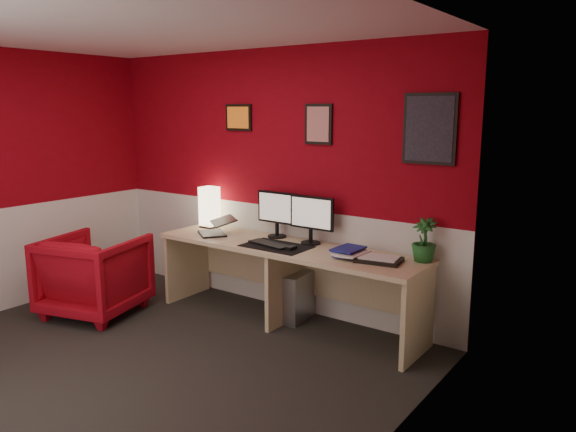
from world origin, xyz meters
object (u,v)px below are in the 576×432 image
object	(u,v)px
potted_plant	(424,240)
pc_tower	(297,295)
monitor_left	(277,207)
armchair	(95,275)
laptop	(212,223)
monitor_right	(311,212)
shoji_lamp	(210,208)
desk	(286,284)
zen_tray	(379,260)

from	to	relation	value
potted_plant	pc_tower	distance (m)	1.36
monitor_left	pc_tower	size ratio (longest dim) A/B	1.29
monitor_left	armchair	distance (m)	1.85
laptop	monitor_right	distance (m)	1.04
laptop	potted_plant	world-z (taller)	potted_plant
shoji_lamp	potted_plant	size ratio (longest dim) A/B	1.13
shoji_lamp	armchair	size ratio (longest dim) A/B	0.48
shoji_lamp	pc_tower	distance (m)	1.33
pc_tower	armchair	distance (m)	1.94
desk	potted_plant	world-z (taller)	potted_plant
monitor_left	laptop	bearing A→B (deg)	-154.62
monitor_left	pc_tower	world-z (taller)	monitor_left
shoji_lamp	pc_tower	bearing A→B (deg)	-1.82
desk	monitor_left	xyz separation A→B (m)	(-0.27, 0.22, 0.66)
monitor_left	potted_plant	xyz separation A→B (m)	(1.47, -0.00, -0.11)
shoji_lamp	monitor_left	xyz separation A→B (m)	(0.84, 0.04, 0.09)
zen_tray	desk	bearing A→B (deg)	179.98
shoji_lamp	laptop	bearing A→B (deg)	-43.27
armchair	potted_plant	bearing A→B (deg)	-174.51
armchair	pc_tower	bearing A→B (deg)	-164.06
desk	potted_plant	bearing A→B (deg)	10.20
shoji_lamp	zen_tray	xyz separation A→B (m)	(2.02, -0.18, -0.18)
shoji_lamp	monitor_left	bearing A→B (deg)	2.77
laptop	potted_plant	distance (m)	2.07
shoji_lamp	potted_plant	distance (m)	2.31
zen_tray	potted_plant	world-z (taller)	potted_plant
pc_tower	monitor_left	bearing A→B (deg)	159.12
desk	pc_tower	size ratio (longest dim) A/B	5.78
desk	zen_tray	world-z (taller)	zen_tray
laptop	potted_plant	size ratio (longest dim) A/B	0.93
monitor_left	zen_tray	xyz separation A→B (m)	(1.18, -0.22, -0.28)
laptop	zen_tray	size ratio (longest dim) A/B	0.94
laptop	zen_tray	xyz separation A→B (m)	(1.77, 0.06, -0.09)
shoji_lamp	zen_tray	distance (m)	2.04
monitor_right	zen_tray	world-z (taller)	monitor_right
monitor_right	armchair	xyz separation A→B (m)	(-1.77, -1.05, -0.64)
pc_tower	shoji_lamp	bearing A→B (deg)	171.93
monitor_right	potted_plant	bearing A→B (deg)	1.78
monitor_right	pc_tower	xyz separation A→B (m)	(-0.12, -0.04, -0.80)
shoji_lamp	monitor_right	bearing A→B (deg)	0.27
pc_tower	monitor_right	bearing A→B (deg)	13.58
potted_plant	pc_tower	bearing A→B (deg)	-176.37
monitor_right	zen_tray	distance (m)	0.84
monitor_right	desk	bearing A→B (deg)	-127.78
zen_tray	pc_tower	bearing A→B (deg)	170.95
shoji_lamp	monitor_left	world-z (taller)	monitor_left
desk	armchair	world-z (taller)	armchair
shoji_lamp	zen_tray	world-z (taller)	shoji_lamp
monitor_right	potted_plant	world-z (taller)	monitor_right
zen_tray	pc_tower	world-z (taller)	zen_tray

